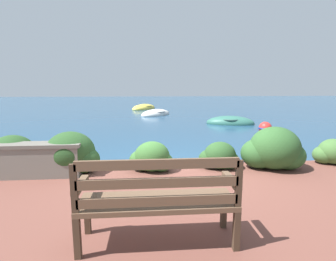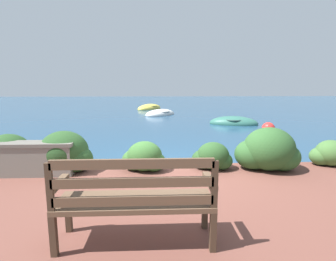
# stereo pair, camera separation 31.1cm
# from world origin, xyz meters

# --- Properties ---
(ground_plane) EXTENTS (80.00, 80.00, 0.00)m
(ground_plane) POSITION_xyz_m (0.00, 0.00, 0.00)
(ground_plane) COLOR navy
(park_bench) EXTENTS (1.56, 0.48, 0.93)m
(park_bench) POSITION_xyz_m (-0.55, -2.71, 0.70)
(park_bench) COLOR #433123
(park_bench) RESTS_ON patio_terrace
(stone_wall) EXTENTS (1.60, 0.39, 0.59)m
(stone_wall) POSITION_xyz_m (-2.59, -0.54, 0.52)
(stone_wall) COLOR slate
(stone_wall) RESTS_ON patio_terrace
(hedge_clump_far_left) EXTENTS (1.01, 0.73, 0.69)m
(hedge_clump_far_left) POSITION_xyz_m (-3.11, -0.24, 0.52)
(hedge_clump_far_left) COLOR #284C23
(hedge_clump_far_left) RESTS_ON patio_terrace
(hedge_clump_left) EXTENTS (1.11, 0.80, 0.75)m
(hedge_clump_left) POSITION_xyz_m (-2.06, -0.34, 0.55)
(hedge_clump_left) COLOR #284C23
(hedge_clump_left) RESTS_ON patio_terrace
(hedge_clump_centre) EXTENTS (0.82, 0.59, 0.56)m
(hedge_clump_centre) POSITION_xyz_m (-0.57, -0.39, 0.46)
(hedge_clump_centre) COLOR #38662D
(hedge_clump_centre) RESTS_ON patio_terrace
(hedge_clump_right) EXTENTS (0.76, 0.55, 0.52)m
(hedge_clump_right) POSITION_xyz_m (0.72, -0.36, 0.45)
(hedge_clump_right) COLOR #284C23
(hedge_clump_right) RESTS_ON patio_terrace
(hedge_clump_far_right) EXTENTS (1.19, 0.86, 0.81)m
(hedge_clump_far_right) POSITION_xyz_m (1.75, -0.45, 0.57)
(hedge_clump_far_right) COLOR #2D5628
(hedge_clump_far_right) RESTS_ON patio_terrace
(hedge_clump_extra) EXTENTS (0.75, 0.54, 0.51)m
(hedge_clump_extra) POSITION_xyz_m (3.11, -0.25, 0.44)
(hedge_clump_extra) COLOR #426B33
(hedge_clump_extra) RESTS_ON patio_terrace
(rowboat_nearest) EXTENTS (2.40, 1.56, 0.68)m
(rowboat_nearest) POSITION_xyz_m (3.29, 6.85, 0.06)
(rowboat_nearest) COLOR #336B5B
(rowboat_nearest) RESTS_ON ground_plane
(rowboat_mid) EXTENTS (2.42, 2.57, 0.64)m
(rowboat_mid) POSITION_xyz_m (-0.07, 11.02, 0.06)
(rowboat_mid) COLOR silver
(rowboat_mid) RESTS_ON ground_plane
(rowboat_far) EXTENTS (2.41, 2.93, 0.69)m
(rowboat_far) POSITION_xyz_m (-0.84, 15.28, 0.06)
(rowboat_far) COLOR #DBC64C
(rowboat_far) RESTS_ON ground_plane
(mooring_buoy) EXTENTS (0.57, 0.57, 0.52)m
(mooring_buoy) POSITION_xyz_m (4.15, 5.01, 0.09)
(mooring_buoy) COLOR red
(mooring_buoy) RESTS_ON ground_plane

